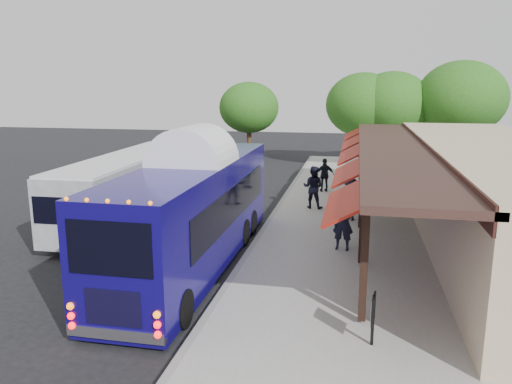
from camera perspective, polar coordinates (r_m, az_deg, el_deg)
The scene contains 15 objects.
ground at distance 16.63m, azimuth -1.41°, elevation -7.86°, with size 90.00×90.00×0.00m, color black.
sidewalk at distance 20.09m, azimuth 15.31°, elevation -4.50°, with size 10.00×40.00×0.15m, color #9E9B93.
curb at distance 20.32m, azimuth 1.23°, elevation -3.87°, with size 0.20×40.00×0.16m, color gray.
station_shelter at distance 20.21m, azimuth 25.19°, elevation 0.04°, with size 8.15×20.00×3.60m.
coach_bus at distance 15.90m, azimuth -7.03°, elevation -1.70°, with size 2.41×11.16×3.55m.
city_bus at distance 21.73m, azimuth -14.26°, elevation 0.80°, with size 2.53×10.45×2.79m.
ped_a at distance 17.20m, azimuth 9.97°, elevation -3.40°, with size 0.71×0.47×1.96m, color black.
ped_b at distance 22.84m, azimuth 6.54°, elevation 0.56°, with size 0.94×0.74×1.94m, color black.
ped_c at distance 26.49m, azimuth 7.86°, elevation 1.93°, with size 1.03×0.43×1.75m, color black.
ped_d at distance 21.09m, azimuth 10.83°, elevation -0.83°, with size 1.13×0.65×1.75m, color black.
sign_board at distance 11.30m, azimuth 13.24°, elevation -13.15°, with size 0.12×0.52×1.15m.
tree_left at distance 34.94m, azimuth 12.19°, elevation 9.70°, with size 5.08×5.08×6.50m.
tree_mid at distance 34.82m, azimuth 15.29°, elevation 9.61°, with size 5.13×5.13×6.56m.
tree_right at distance 34.79m, azimuth 22.39°, elevation 9.84°, with size 5.63×5.63×7.21m.
tree_far at distance 39.07m, azimuth -0.80°, elevation 9.62°, with size 4.61×4.61×5.90m.
Camera 1 is at (3.48, -15.22, 5.71)m, focal length 35.00 mm.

